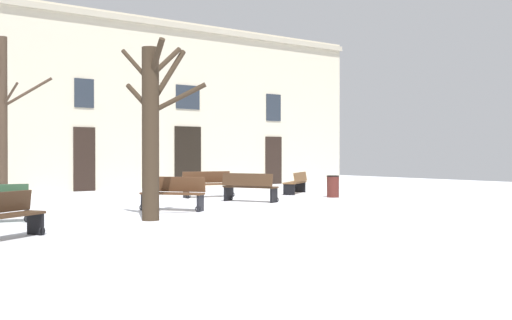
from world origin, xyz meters
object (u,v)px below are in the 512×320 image
at_px(tree_near_facade, 3,116).
at_px(tree_right_of_center, 152,125).
at_px(bench_facing_shops, 296,182).
at_px(litter_bin, 333,186).
at_px(bench_near_center_tree, 0,215).
at_px(bench_back_to_back_left, 249,187).
at_px(bench_back_to_back_right, 173,193).
at_px(bench_far_corner, 208,184).

relative_size(tree_near_facade, tree_right_of_center, 1.28).
bearing_deg(bench_facing_shops, tree_near_facade, -51.70).
distance_m(litter_bin, bench_facing_shops, 2.25).
xyz_separation_m(tree_right_of_center, bench_near_center_tree, (-3.65, -1.36, -1.76)).
bearing_deg(litter_bin, bench_facing_shops, 84.81).
xyz_separation_m(bench_near_center_tree, bench_back_to_back_left, (8.58, 4.33, 0.03)).
distance_m(tree_right_of_center, bench_back_to_back_left, 6.01).
bearing_deg(tree_right_of_center, bench_facing_shops, 30.43).
bearing_deg(tree_near_facade, bench_back_to_back_right, -64.87).
distance_m(tree_right_of_center, bench_far_corner, 7.62).
relative_size(tree_right_of_center, bench_far_corner, 2.20).
bearing_deg(bench_back_to_back_left, bench_near_center_tree, 90.52).
bearing_deg(bench_near_center_tree, bench_facing_shops, -4.15).
distance_m(bench_back_to_back_left, bench_far_corner, 2.55).
height_order(tree_near_facade, tree_right_of_center, tree_near_facade).
relative_size(litter_bin, bench_back_to_back_left, 0.42).
distance_m(bench_near_center_tree, bench_back_to_back_right, 6.09).
bearing_deg(tree_near_facade, bench_far_corner, -21.18).
bearing_deg(bench_facing_shops, bench_near_center_tree, -8.11).
relative_size(tree_right_of_center, bench_facing_shops, 2.28).
relative_size(tree_near_facade, bench_near_center_tree, 3.11).
bearing_deg(bench_near_center_tree, bench_back_to_back_right, -0.33).
distance_m(litter_bin, bench_back_to_back_right, 7.02).
bearing_deg(litter_bin, bench_far_corner, 142.90).
height_order(tree_right_of_center, litter_bin, tree_right_of_center).
height_order(litter_bin, bench_facing_shops, bench_facing_shops).
distance_m(tree_near_facade, bench_back_to_back_left, 8.34).
xyz_separation_m(litter_bin, bench_back_to_back_right, (-6.94, -1.04, 0.09)).
bearing_deg(tree_near_facade, tree_right_of_center, -80.40).
height_order(tree_near_facade, litter_bin, tree_near_facade).
xyz_separation_m(tree_near_facade, bench_near_center_tree, (-2.31, -9.32, -2.32)).
relative_size(litter_bin, bench_near_center_tree, 0.45).
relative_size(tree_right_of_center, bench_near_center_tree, 2.42).
bearing_deg(bench_facing_shops, bench_back_to_back_left, -6.26).
distance_m(tree_right_of_center, litter_bin, 9.13).
bearing_deg(tree_near_facade, bench_facing_shops, -15.94).
bearing_deg(tree_right_of_center, tree_near_facade, 99.60).
bearing_deg(bench_far_corner, bench_near_center_tree, -133.26).
distance_m(bench_back_to_back_right, bench_far_corner, 5.04).
relative_size(bench_facing_shops, bench_back_to_back_right, 1.10).
relative_size(bench_back_to_back_right, bench_far_corner, 0.88).
bearing_deg(bench_back_to_back_right, bench_far_corner, 99.70).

